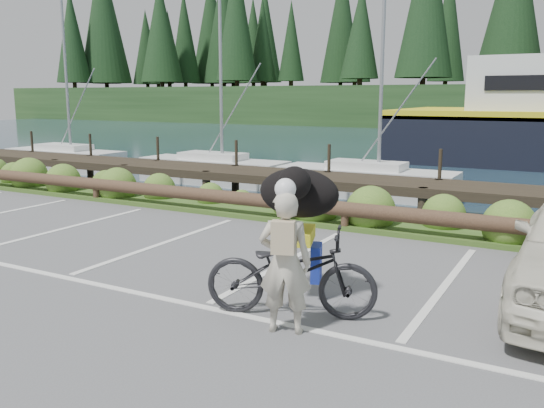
{
  "coord_description": "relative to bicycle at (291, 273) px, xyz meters",
  "views": [
    {
      "loc": [
        4.25,
        -6.26,
        2.74
      ],
      "look_at": [
        0.07,
        1.35,
        1.1
      ],
      "focal_mm": 38.0,
      "sensor_mm": 36.0,
      "label": 1
    }
  ],
  "objects": [
    {
      "name": "bicycle",
      "position": [
        0.0,
        0.0,
        0.0
      ],
      "size": [
        2.28,
        1.4,
        1.13
      ],
      "primitive_type": "imported",
      "rotation": [
        0.0,
        0.0,
        1.9
      ],
      "color": "black",
      "rests_on": "ground"
    },
    {
      "name": "dog",
      "position": [
        -0.22,
        0.65,
        0.9
      ],
      "size": [
        0.9,
        1.26,
        0.66
      ],
      "primitive_type": "ellipsoid",
      "rotation": [
        0.0,
        0.0,
        1.9
      ],
      "color": "black",
      "rests_on": "bicycle"
    },
    {
      "name": "ground",
      "position": [
        -1.14,
        0.1,
        -0.56
      ],
      "size": [
        72.0,
        72.0,
        0.0
      ],
      "primitive_type": "plane",
      "color": "#515153"
    },
    {
      "name": "cyclist",
      "position": [
        0.16,
        -0.47,
        0.28
      ],
      "size": [
        0.71,
        0.58,
        1.68
      ],
      "primitive_type": "imported",
      "rotation": [
        0.0,
        0.0,
        3.47
      ],
      "color": "#B9B19D",
      "rests_on": "ground"
    },
    {
      "name": "log_rail",
      "position": [
        -1.14,
        4.7,
        -0.56
      ],
      "size": [
        32.0,
        0.3,
        0.6
      ],
      "primitive_type": null,
      "color": "#443021",
      "rests_on": "ground"
    },
    {
      "name": "vegetation_strip",
      "position": [
        -1.14,
        5.4,
        -0.51
      ],
      "size": [
        34.0,
        1.6,
        0.1
      ],
      "primitive_type": "cube",
      "color": "#3D5B21",
      "rests_on": "ground"
    }
  ]
}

